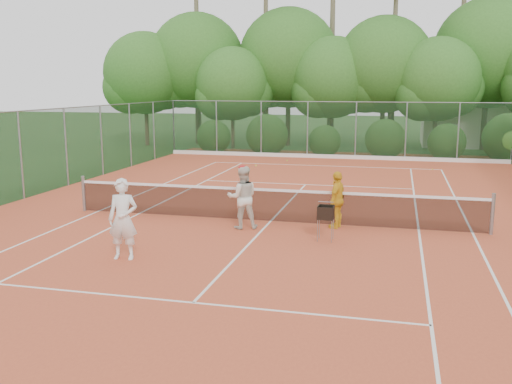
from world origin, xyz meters
TOP-DOWN VIEW (x-y plane):
  - ground at (0.00, 0.00)m, footprint 120.00×120.00m
  - clay_court at (0.00, 0.00)m, footprint 18.00×36.00m
  - club_building at (9.00, 24.00)m, footprint 8.00×5.00m
  - tennis_net at (0.00, 0.00)m, footprint 11.97×0.10m
  - player_white at (-2.43, -4.25)m, footprint 0.72×0.52m
  - player_center_grp at (-0.58, -0.91)m, footprint 1.01×0.89m
  - player_yellow at (1.92, -0.23)m, footprint 0.59×0.98m
  - ball_hopper at (1.78, -1.63)m, footprint 0.39×0.39m
  - stray_ball_a at (-3.16, 10.99)m, footprint 0.07×0.07m
  - stray_ball_b at (-2.04, 13.21)m, footprint 0.07×0.07m
  - stray_ball_c at (5.09, 11.71)m, footprint 0.07×0.07m
  - court_markings at (0.00, 0.00)m, footprint 11.03×23.83m
  - fence_back at (0.00, 15.00)m, footprint 18.07×0.07m
  - tropical_treeline at (1.43, 20.22)m, footprint 32.10×8.49m

SIDE VIEW (x-z plane):
  - ground at x=0.00m, z-range 0.00..0.00m
  - clay_court at x=0.00m, z-range 0.00..0.02m
  - court_markings at x=0.00m, z-range 0.02..0.03m
  - stray_ball_a at x=-3.16m, z-range 0.02..0.09m
  - stray_ball_b at x=-2.04m, z-range 0.02..0.09m
  - stray_ball_c at x=5.09m, z-range 0.02..0.09m
  - tennis_net at x=0.00m, z-range -0.02..1.08m
  - ball_hopper at x=1.78m, z-range 0.28..1.17m
  - player_yellow at x=1.92m, z-range 0.02..1.59m
  - player_center_grp at x=-0.58m, z-range 0.01..1.76m
  - player_white at x=-2.43m, z-range 0.02..1.85m
  - club_building at x=9.00m, z-range 0.00..3.00m
  - fence_back at x=0.00m, z-range 0.02..3.02m
  - tropical_treeline at x=1.43m, z-range -2.40..12.63m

